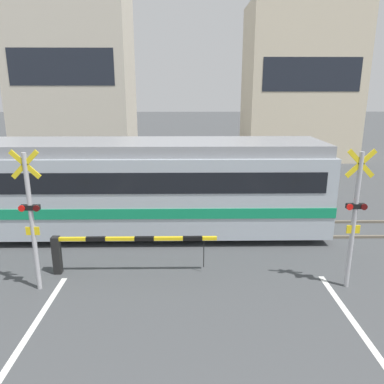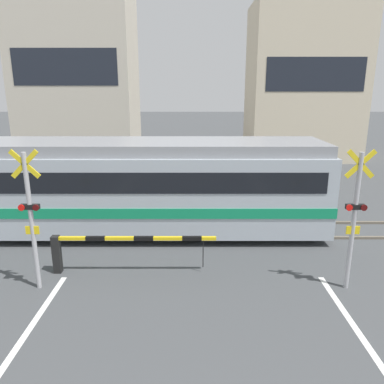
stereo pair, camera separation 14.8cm
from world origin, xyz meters
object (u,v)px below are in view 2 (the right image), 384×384
Objects in this scene: crossing_barrier_near at (101,246)px; pedestrian at (170,173)px; commuter_train at (51,184)px; crossing_signal_left at (30,215)px; crossing_barrier_far at (250,189)px; crossing_signal_right at (354,214)px.

crossing_barrier_near is 7.82m from pedestrian.
crossing_signal_left reaches higher than commuter_train.
crossing_signal_right is at bearing -77.79° from crossing_barrier_far.
crossing_barrier_near and crossing_barrier_far have the same top height.
commuter_train is at bearing 103.63° from crossing_signal_left.
crossing_barrier_near is 1.25× the size of crossing_signal_left.
pedestrian is (-4.81, 8.50, -0.92)m from crossing_signal_right.
crossing_barrier_near is at bearing -100.29° from pedestrian.
crossing_signal_left is 8.99m from pedestrian.
crossing_barrier_near is 7.47m from crossing_barrier_far.
pedestrian is at bearing 149.94° from crossing_barrier_far.
crossing_barrier_far is 9.08m from crossing_signal_left.
crossing_barrier_far is 3.94m from pedestrian.
crossing_signal_right reaches higher than pedestrian.
commuter_train reaches higher than pedestrian.
crossing_barrier_near is 6.37m from crossing_signal_right.
crossing_barrier_far is 2.51× the size of pedestrian.
crossing_signal_left is at bearing -150.47° from crossing_barrier_near.
crossing_barrier_far is 6.78m from crossing_signal_right.
crossing_barrier_far is at bearing 20.69° from commuter_train.
commuter_train is 3.94m from crossing_barrier_near.
pedestrian is at bearing 119.53° from crossing_signal_right.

